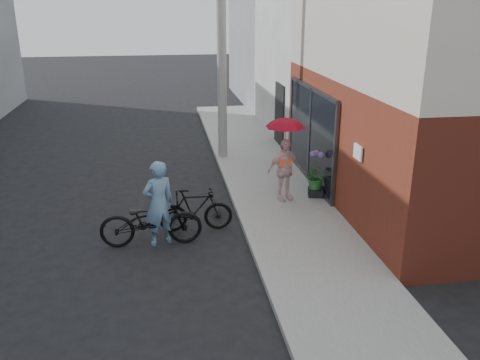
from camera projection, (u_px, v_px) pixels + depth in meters
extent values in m
plane|color=black|center=(205.00, 248.00, 10.23)|extent=(80.00, 80.00, 0.00)
cube|color=gray|center=(284.00, 203.00, 12.38)|extent=(2.20, 24.00, 0.12)
cube|color=#9E9E99|center=(237.00, 206.00, 12.21)|extent=(0.12, 24.00, 0.12)
cube|color=black|center=(311.00, 135.00, 13.50)|extent=(0.06, 3.80, 2.40)
cube|color=white|center=(358.00, 152.00, 10.27)|extent=(0.04, 0.40, 0.30)
cube|color=white|center=(378.00, 37.00, 18.51)|extent=(8.00, 6.00, 7.00)
cube|color=gray|center=(320.00, 27.00, 25.03)|extent=(8.00, 8.00, 7.00)
cylinder|color=#9E9E99|center=(222.00, 45.00, 14.82)|extent=(0.28, 0.28, 7.00)
imported|color=#6992BC|center=(159.00, 203.00, 10.15)|extent=(0.76, 0.63, 1.78)
imported|color=black|center=(151.00, 220.00, 10.22)|extent=(2.05, 0.72, 1.07)
imported|color=black|center=(195.00, 210.00, 10.89)|extent=(1.61, 0.49, 0.96)
imported|color=#FFD5D8|center=(284.00, 170.00, 12.20)|extent=(0.96, 0.62, 1.52)
imported|color=red|center=(286.00, 123.00, 11.82)|extent=(0.90, 0.90, 0.79)
cube|color=black|center=(315.00, 192.00, 12.64)|extent=(0.43, 0.43, 0.19)
imported|color=#2C6F2D|center=(316.00, 177.00, 12.50)|extent=(0.57, 0.49, 0.63)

